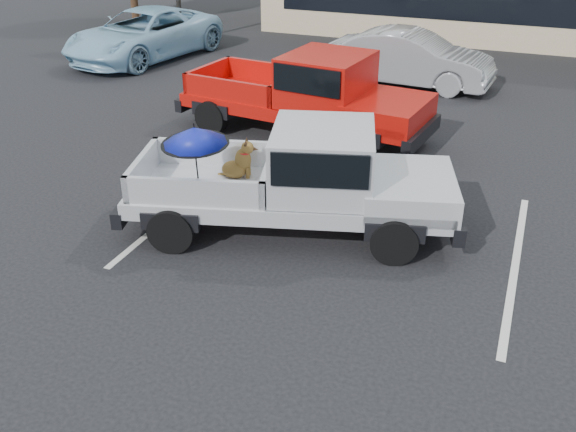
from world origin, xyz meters
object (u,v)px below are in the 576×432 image
silver_sedan (410,58)px  blue_suv (144,34)px  silver_pickup (308,175)px  red_pickup (319,93)px

silver_sedan → blue_suv: bearing=95.6°
silver_pickup → silver_sedan: 9.64m
silver_pickup → blue_suv: size_ratio=1.02×
silver_pickup → blue_suv: (-9.39, 9.51, -0.23)m
red_pickup → blue_suv: size_ratio=1.06×
silver_sedan → blue_suv: size_ratio=0.82×
silver_pickup → silver_sedan: bearing=75.9°
blue_suv → silver_pickup: bearing=-35.2°
red_pickup → blue_suv: red_pickup is taller
silver_pickup → red_pickup: (-1.34, 4.43, 0.04)m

